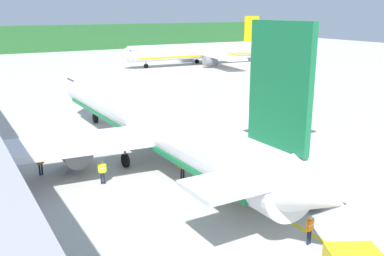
{
  "coord_description": "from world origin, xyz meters",
  "views": [
    {
      "loc": [
        -29.55,
        -9.2,
        12.42
      ],
      "look_at": [
        -13.39,
        18.84,
        3.65
      ],
      "focal_mm": 41.0,
      "sensor_mm": 36.0,
      "label": 1
    }
  ],
  "objects_px": {
    "crew_loader_left": "(102,170)",
    "crew_loader_right": "(182,166)",
    "crew_supervisor": "(40,162)",
    "airliner_mid_apron": "(199,51)",
    "airliner_foreground": "(149,120)",
    "cargo_container_mid": "(237,158)",
    "crew_marshaller": "(310,228)",
    "service_truck_baggage": "(278,180)"
  },
  "relations": [
    {
      "from": "airliner_foreground",
      "to": "cargo_container_mid",
      "type": "distance_m",
      "value": 8.11
    },
    {
      "from": "airliner_foreground",
      "to": "crew_loader_left",
      "type": "height_order",
      "value": "airliner_foreground"
    },
    {
      "from": "crew_loader_left",
      "to": "crew_supervisor",
      "type": "bearing_deg",
      "value": 130.58
    },
    {
      "from": "crew_loader_left",
      "to": "crew_loader_right",
      "type": "height_order",
      "value": "crew_loader_left"
    },
    {
      "from": "cargo_container_mid",
      "to": "crew_loader_right",
      "type": "bearing_deg",
      "value": 177.05
    },
    {
      "from": "airliner_foreground",
      "to": "service_truck_baggage",
      "type": "relative_size",
      "value": 7.11
    },
    {
      "from": "service_truck_baggage",
      "to": "crew_loader_left",
      "type": "height_order",
      "value": "service_truck_baggage"
    },
    {
      "from": "airliner_foreground",
      "to": "crew_supervisor",
      "type": "relative_size",
      "value": 23.23
    },
    {
      "from": "cargo_container_mid",
      "to": "crew_supervisor",
      "type": "height_order",
      "value": "cargo_container_mid"
    },
    {
      "from": "crew_marshaller",
      "to": "crew_supervisor",
      "type": "relative_size",
      "value": 0.94
    },
    {
      "from": "service_truck_baggage",
      "to": "cargo_container_mid",
      "type": "xyz_separation_m",
      "value": [
        1.23,
        6.32,
        -0.53
      ]
    },
    {
      "from": "airliner_foreground",
      "to": "crew_supervisor",
      "type": "distance_m",
      "value": 9.26
    },
    {
      "from": "airliner_mid_apron",
      "to": "crew_loader_left",
      "type": "bearing_deg",
      "value": -126.38
    },
    {
      "from": "airliner_mid_apron",
      "to": "crew_loader_right",
      "type": "xyz_separation_m",
      "value": [
        -37.2,
        -60.07,
        -2.15
      ]
    },
    {
      "from": "airliner_foreground",
      "to": "airliner_mid_apron",
      "type": "distance_m",
      "value": 66.17
    },
    {
      "from": "crew_loader_left",
      "to": "crew_supervisor",
      "type": "distance_m",
      "value": 5.48
    },
    {
      "from": "airliner_foreground",
      "to": "crew_supervisor",
      "type": "bearing_deg",
      "value": 175.91
    },
    {
      "from": "service_truck_baggage",
      "to": "crew_marshaller",
      "type": "relative_size",
      "value": 3.47
    },
    {
      "from": "crew_loader_right",
      "to": "crew_supervisor",
      "type": "xyz_separation_m",
      "value": [
        -9.16,
        6.14,
        0.11
      ]
    },
    {
      "from": "airliner_foreground",
      "to": "crew_loader_right",
      "type": "bearing_deg",
      "value": -87.65
    },
    {
      "from": "crew_marshaller",
      "to": "crew_loader_right",
      "type": "relative_size",
      "value": 1.03
    },
    {
      "from": "crew_loader_left",
      "to": "crew_marshaller",
      "type": "bearing_deg",
      "value": -63.49
    },
    {
      "from": "service_truck_baggage",
      "to": "crew_loader_left",
      "type": "bearing_deg",
      "value": 137.33
    },
    {
      "from": "cargo_container_mid",
      "to": "crew_loader_right",
      "type": "height_order",
      "value": "cargo_container_mid"
    },
    {
      "from": "airliner_mid_apron",
      "to": "airliner_foreground",
      "type": "bearing_deg",
      "value": -124.45
    },
    {
      "from": "crew_loader_left",
      "to": "crew_loader_right",
      "type": "relative_size",
      "value": 1.1
    },
    {
      "from": "cargo_container_mid",
      "to": "crew_supervisor",
      "type": "relative_size",
      "value": 1.34
    },
    {
      "from": "airliner_mid_apron",
      "to": "crew_marshaller",
      "type": "xyz_separation_m",
      "value": [
        -35.86,
        -72.0,
        -2.11
      ]
    },
    {
      "from": "crew_supervisor",
      "to": "cargo_container_mid",
      "type": "bearing_deg",
      "value": -24.43
    },
    {
      "from": "cargo_container_mid",
      "to": "crew_loader_left",
      "type": "relative_size",
      "value": 1.34
    },
    {
      "from": "airliner_mid_apron",
      "to": "crew_loader_right",
      "type": "height_order",
      "value": "airliner_mid_apron"
    },
    {
      "from": "crew_marshaller",
      "to": "crew_loader_left",
      "type": "relative_size",
      "value": 0.94
    },
    {
      "from": "crew_marshaller",
      "to": "airliner_mid_apron",
      "type": "bearing_deg",
      "value": 63.52
    },
    {
      "from": "crew_loader_right",
      "to": "crew_supervisor",
      "type": "relative_size",
      "value": 0.91
    },
    {
      "from": "airliner_foreground",
      "to": "crew_loader_right",
      "type": "relative_size",
      "value": 25.55
    },
    {
      "from": "cargo_container_mid",
      "to": "crew_marshaller",
      "type": "distance_m",
      "value": 12.21
    },
    {
      "from": "cargo_container_mid",
      "to": "crew_loader_left",
      "type": "xyz_separation_m",
      "value": [
        -10.5,
        2.23,
        0.19
      ]
    },
    {
      "from": "service_truck_baggage",
      "to": "airliner_foreground",
      "type": "bearing_deg",
      "value": 107.9
    },
    {
      "from": "airliner_mid_apron",
      "to": "cargo_container_mid",
      "type": "bearing_deg",
      "value": -118.17
    },
    {
      "from": "airliner_foreground",
      "to": "cargo_container_mid",
      "type": "relative_size",
      "value": 17.35
    },
    {
      "from": "service_truck_baggage",
      "to": "crew_supervisor",
      "type": "bearing_deg",
      "value": 135.28
    },
    {
      "from": "cargo_container_mid",
      "to": "crew_marshaller",
      "type": "relative_size",
      "value": 1.42
    }
  ]
}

